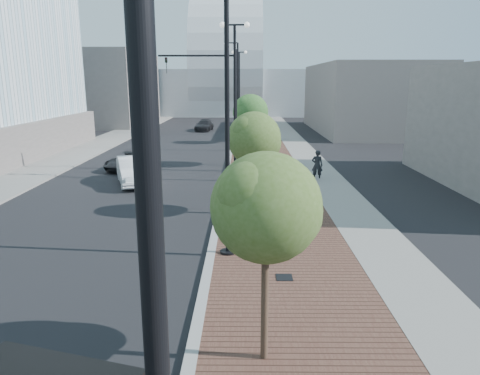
{
  "coord_description": "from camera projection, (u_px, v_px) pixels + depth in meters",
  "views": [
    {
      "loc": [
        1.16,
        -4.47,
        5.98
      ],
      "look_at": [
        1.0,
        12.0,
        2.0
      ],
      "focal_mm": 32.89,
      "sensor_mm": 36.0,
      "label": 1
    }
  ],
  "objects": [
    {
      "name": "convention_center",
      "position": [
        228.0,
        81.0,
        86.98
      ],
      "size": [
        50.0,
        30.0,
        50.0
      ],
      "color": "#B4BBBF",
      "rests_on": "ground"
    },
    {
      "name": "sidewalk",
      "position": [
        267.0,
        141.0,
        44.59
      ],
      "size": [
        7.0,
        140.0,
        0.12
      ],
      "primitive_type": "cube",
      "color": "#4C2D23",
      "rests_on": "ground"
    },
    {
      "name": "dark_car_mid",
      "position": [
        129.0,
        161.0,
        30.7
      ],
      "size": [
        3.08,
        4.66,
        1.19
      ],
      "primitive_type": "imported",
      "rotation": [
        0.0,
        0.0,
        -0.28
      ],
      "color": "black",
      "rests_on": "ground"
    },
    {
      "name": "streetlight_3",
      "position": [
        236.0,
        101.0,
        37.78
      ],
      "size": [
        1.44,
        0.56,
        9.21
      ],
      "color": "black",
      "rests_on": "ground"
    },
    {
      "name": "streetlight_4",
      "position": [
        239.0,
        92.0,
        49.33
      ],
      "size": [
        1.72,
        0.56,
        9.28
      ],
      "color": "black",
      "rests_on": "ground"
    },
    {
      "name": "white_sedan",
      "position": [
        133.0,
        170.0,
        26.29
      ],
      "size": [
        3.25,
        5.18,
        1.61
      ],
      "primitive_type": "imported",
      "rotation": [
        0.0,
        0.0,
        0.34
      ],
      "color": "white",
      "rests_on": "ground"
    },
    {
      "name": "streetlight_2",
      "position": [
        235.0,
        102.0,
        26.0
      ],
      "size": [
        1.72,
        0.56,
        9.28
      ],
      "color": "black",
      "rests_on": "ground"
    },
    {
      "name": "pedestrian",
      "position": [
        317.0,
        165.0,
        27.14
      ],
      "size": [
        0.77,
        0.58,
        1.89
      ],
      "primitive_type": "imported",
      "rotation": [
        0.0,
        0.0,
        2.93
      ],
      "color": "black",
      "rests_on": "ground"
    },
    {
      "name": "utility_cover_2",
      "position": [
        267.0,
        191.0,
        24.17
      ],
      "size": [
        0.5,
        0.5,
        0.02
      ],
      "primitive_type": "cube",
      "color": "black",
      "rests_on": "sidewalk"
    },
    {
      "name": "concrete_strip",
      "position": [
        294.0,
        141.0,
        44.57
      ],
      "size": [
        2.4,
        140.0,
        0.13
      ],
      "primitive_type": "cube",
      "color": "slate",
      "rests_on": "ground"
    },
    {
      "name": "west_sidewalk",
      "position": [
        105.0,
        141.0,
        44.74
      ],
      "size": [
        4.0,
        140.0,
        0.12
      ],
      "primitive_type": "cube",
      "color": "slate",
      "rests_on": "ground"
    },
    {
      "name": "streetlight_1",
      "position": [
        224.0,
        133.0,
        14.45
      ],
      "size": [
        1.44,
        0.56,
        9.21
      ],
      "color": "black",
      "rests_on": "ground"
    },
    {
      "name": "commercial_block_ne",
      "position": [
        366.0,
        98.0,
        53.27
      ],
      "size": [
        12.0,
        22.0,
        8.0
      ],
      "primitive_type": "cube",
      "color": "slate",
      "rests_on": "ground"
    },
    {
      "name": "traffic_mast",
      "position": [
        222.0,
        97.0,
        28.89
      ],
      "size": [
        5.09,
        0.2,
        8.0
      ],
      "color": "black",
      "rests_on": "ground"
    },
    {
      "name": "tree_0",
      "position": [
        268.0,
        208.0,
        8.83
      ],
      "size": [
        2.32,
        2.26,
        4.66
      ],
      "color": "#382619",
      "rests_on": "ground"
    },
    {
      "name": "curb",
      "position": [
        233.0,
        141.0,
        44.62
      ],
      "size": [
        0.3,
        140.0,
        0.14
      ],
      "primitive_type": "cube",
      "color": "gray",
      "rests_on": "ground"
    },
    {
      "name": "streetlight_0",
      "position": [
        153.0,
        278.0,
        2.68
      ],
      "size": [
        1.72,
        0.56,
        9.28
      ],
      "color": "black",
      "rests_on": "ground"
    },
    {
      "name": "tree_1",
      "position": [
        255.0,
        139.0,
        19.53
      ],
      "size": [
        2.44,
        2.4,
        4.71
      ],
      "color": "#382619",
      "rests_on": "ground"
    },
    {
      "name": "tree_3",
      "position": [
        249.0,
        107.0,
        42.85
      ],
      "size": [
        2.54,
        2.52,
        4.79
      ],
      "color": "#382619",
      "rests_on": "ground"
    },
    {
      "name": "tree_2",
      "position": [
        251.0,
        112.0,
        31.1
      ],
      "size": [
        2.54,
        2.52,
        5.13
      ],
      "color": "#382619",
      "rests_on": "ground"
    },
    {
      "name": "commercial_block_nw",
      "position": [
        97.0,
        88.0,
        63.08
      ],
      "size": [
        14.0,
        20.0,
        10.0
      ],
      "primitive_type": "cube",
      "color": "slate",
      "rests_on": "ground"
    },
    {
      "name": "utility_cover_1",
      "position": [
        284.0,
        277.0,
        13.48
      ],
      "size": [
        0.5,
        0.5,
        0.02
      ],
      "primitive_type": "cube",
      "color": "black",
      "rests_on": "sidewalk"
    },
    {
      "name": "dark_car_far",
      "position": [
        204.0,
        125.0,
        54.69
      ],
      "size": [
        2.24,
        4.61,
        1.29
      ],
      "primitive_type": "imported",
      "rotation": [
        0.0,
        0.0,
        -0.1
      ],
      "color": "black",
      "rests_on": "ground"
    }
  ]
}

